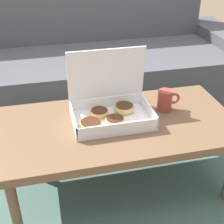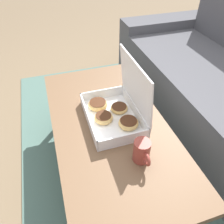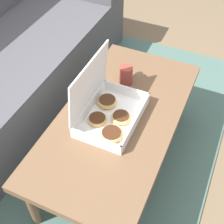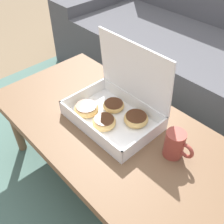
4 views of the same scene
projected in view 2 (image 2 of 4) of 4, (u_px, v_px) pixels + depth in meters
The scene contains 5 objects.
ground_plane at pixel (127, 163), 1.41m from camera, with size 12.00×12.00×0.00m, color #756047.
area_rug at pixel (168, 152), 1.48m from camera, with size 2.49×1.90×0.01m, color #4C6B60.
coffee_table at pixel (109, 129), 1.15m from camera, with size 1.13×0.57×0.39m.
pastry_box at pixel (116, 109), 1.13m from camera, with size 0.38×0.26×0.32m.
coffee_mug at pixel (142, 152), 0.92m from camera, with size 0.12×0.07×0.11m.
Camera 2 is at (0.77, -0.35, 1.18)m, focal length 35.00 mm.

